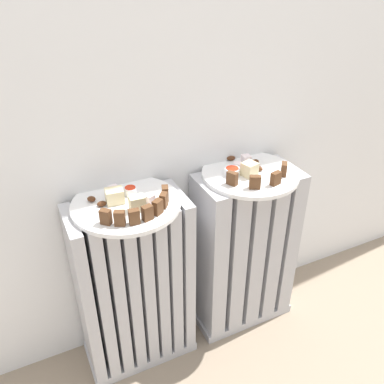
{
  "coord_description": "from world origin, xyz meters",
  "views": [
    {
      "loc": [
        -0.43,
        -0.62,
        1.17
      ],
      "look_at": [
        0.0,
        0.28,
        0.57
      ],
      "focal_mm": 38.23,
      "sensor_mm": 36.0,
      "label": 1
    }
  ],
  "objects_px": {
    "radiator_left": "(134,287)",
    "plate_right": "(250,174)",
    "radiator_right": "(244,251)",
    "fork": "(245,169)",
    "jam_bowl_left": "(130,190)",
    "jam_bowl_right": "(232,171)",
    "plate_left": "(126,204)"
  },
  "relations": [
    {
      "from": "radiator_left",
      "to": "plate_right",
      "type": "xyz_separation_m",
      "value": [
        0.39,
        0.0,
        0.3
      ]
    },
    {
      "from": "radiator_right",
      "to": "fork",
      "type": "relative_size",
      "value": 5.85
    },
    {
      "from": "radiator_left",
      "to": "jam_bowl_left",
      "type": "bearing_deg",
      "value": 54.19
    },
    {
      "from": "radiator_left",
      "to": "fork",
      "type": "bearing_deg",
      "value": 3.43
    },
    {
      "from": "jam_bowl_right",
      "to": "radiator_left",
      "type": "bearing_deg",
      "value": -178.78
    },
    {
      "from": "jam_bowl_right",
      "to": "plate_right",
      "type": "bearing_deg",
      "value": -6.68
    },
    {
      "from": "radiator_left",
      "to": "jam_bowl_left",
      "type": "relative_size",
      "value": 16.04
    },
    {
      "from": "radiator_left",
      "to": "plate_right",
      "type": "relative_size",
      "value": 1.97
    },
    {
      "from": "radiator_left",
      "to": "radiator_right",
      "type": "xyz_separation_m",
      "value": [
        0.39,
        0.0,
        0.0
      ]
    },
    {
      "from": "plate_left",
      "to": "jam_bowl_left",
      "type": "distance_m",
      "value": 0.04
    },
    {
      "from": "radiator_left",
      "to": "plate_right",
      "type": "height_order",
      "value": "plate_right"
    },
    {
      "from": "plate_right",
      "to": "fork",
      "type": "height_order",
      "value": "fork"
    },
    {
      "from": "radiator_right",
      "to": "plate_left",
      "type": "height_order",
      "value": "plate_left"
    },
    {
      "from": "plate_left",
      "to": "jam_bowl_right",
      "type": "relative_size",
      "value": 6.45
    },
    {
      "from": "plate_left",
      "to": "plate_right",
      "type": "bearing_deg",
      "value": 0.0
    },
    {
      "from": "plate_left",
      "to": "plate_right",
      "type": "xyz_separation_m",
      "value": [
        0.39,
        0.0,
        0.0
      ]
    },
    {
      "from": "fork",
      "to": "plate_right",
      "type": "bearing_deg",
      "value": -79.73
    },
    {
      "from": "radiator_right",
      "to": "plate_right",
      "type": "relative_size",
      "value": 1.97
    },
    {
      "from": "radiator_left",
      "to": "plate_left",
      "type": "height_order",
      "value": "plate_left"
    },
    {
      "from": "plate_left",
      "to": "jam_bowl_right",
      "type": "height_order",
      "value": "jam_bowl_right"
    },
    {
      "from": "jam_bowl_right",
      "to": "radiator_right",
      "type": "bearing_deg",
      "value": -6.68
    },
    {
      "from": "plate_right",
      "to": "jam_bowl_right",
      "type": "height_order",
      "value": "jam_bowl_right"
    },
    {
      "from": "radiator_right",
      "to": "radiator_left",
      "type": "bearing_deg",
      "value": -180.0
    },
    {
      "from": "radiator_left",
      "to": "fork",
      "type": "height_order",
      "value": "fork"
    },
    {
      "from": "plate_left",
      "to": "fork",
      "type": "distance_m",
      "value": 0.39
    },
    {
      "from": "fork",
      "to": "plate_left",
      "type": "bearing_deg",
      "value": -176.57
    },
    {
      "from": "radiator_right",
      "to": "jam_bowl_left",
      "type": "bearing_deg",
      "value": 174.84
    },
    {
      "from": "plate_right",
      "to": "plate_left",
      "type": "bearing_deg",
      "value": 180.0
    },
    {
      "from": "jam_bowl_right",
      "to": "plate_left",
      "type": "bearing_deg",
      "value": -178.78
    },
    {
      "from": "plate_left",
      "to": "plate_right",
      "type": "distance_m",
      "value": 0.39
    },
    {
      "from": "plate_right",
      "to": "jam_bowl_left",
      "type": "xyz_separation_m",
      "value": [
        -0.37,
        0.03,
        0.02
      ]
    },
    {
      "from": "radiator_right",
      "to": "plate_left",
      "type": "distance_m",
      "value": 0.49
    }
  ]
}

